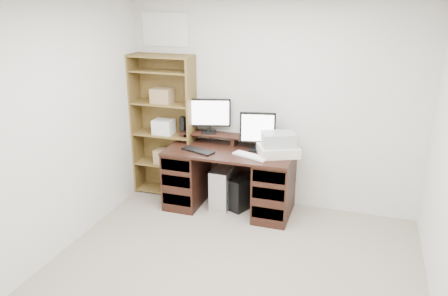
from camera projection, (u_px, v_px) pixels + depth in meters
The scene contains 14 objects.
room at pixel (217, 163), 3.37m from camera, with size 3.54×4.04×2.54m.
desk at pixel (230, 179), 5.24m from camera, with size 1.50×0.70×0.75m.
riser_shelf at pixel (235, 138), 5.28m from camera, with size 1.40×0.22×0.12m.
monitor_wide at pixel (209, 114), 5.31m from camera, with size 0.52×0.20×0.42m.
monitor_small at pixel (258, 130), 5.06m from camera, with size 0.41×0.19×0.45m.
speaker at pixel (183, 124), 5.44m from camera, with size 0.07×0.07×0.18m, color black.
keyboard_black at pixel (198, 151), 5.08m from camera, with size 0.40×0.13×0.02m, color black.
keyboard_white at pixel (250, 156), 4.92m from camera, with size 0.43×0.13×0.02m, color white.
mouse at pixel (274, 157), 4.86m from camera, with size 0.08×0.06×0.03m, color silver.
printer at pixel (278, 151), 4.95m from camera, with size 0.44×0.33×0.11m, color beige.
basket at pixel (279, 139), 4.91m from camera, with size 0.36×0.26×0.16m, color #9CA0A6.
tower_silver at pixel (224, 186), 5.38m from camera, with size 0.22×0.50×0.50m, color silver.
tower_black at pixel (244, 192), 5.32m from camera, with size 0.32×0.44×0.40m.
bookshelf at pixel (164, 125), 5.53m from camera, with size 0.80×0.30×1.80m.
Camera 1 is at (1.03, -2.96, 2.47)m, focal length 35.00 mm.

